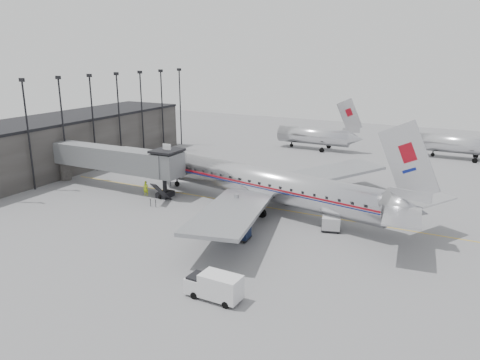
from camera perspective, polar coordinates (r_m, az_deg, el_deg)
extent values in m
plane|color=slate|center=(55.04, -3.49, -4.44)|extent=(160.00, 160.00, 0.00)
cube|color=#33302E|center=(82.80, -20.47, 4.32)|extent=(12.00, 46.00, 8.00)
cube|color=gold|center=(58.69, 2.05, -3.12)|extent=(60.00, 0.15, 0.01)
cube|color=#58595C|center=(69.85, -17.68, 2.87)|extent=(12.00, 2.80, 3.00)
cube|color=#58595C|center=(63.89, -11.93, 2.12)|extent=(8.00, 3.00, 3.10)
cube|color=#58595C|center=(61.79, -8.82, 1.82)|extent=(3.20, 3.60, 3.20)
cube|color=black|center=(61.37, -8.89, 3.54)|extent=(3.40, 3.80, 0.30)
cube|color=white|center=(61.27, -8.91, 4.00)|extent=(1.20, 0.15, 0.80)
cylinder|color=black|center=(62.41, -9.15, -0.82)|extent=(0.56, 0.56, 2.80)
cube|color=black|center=(62.71, -9.11, -1.74)|extent=(1.60, 2.20, 0.70)
cylinder|color=black|center=(61.97, -9.65, -2.02)|extent=(0.30, 0.60, 0.60)
cylinder|color=black|center=(63.49, -8.57, -1.54)|extent=(0.30, 0.60, 0.60)
cylinder|color=#33302E|center=(74.43, -20.50, 1.07)|extent=(1.60, 1.60, 2.80)
cube|color=black|center=(59.99, -9.61, -1.42)|extent=(0.90, 3.20, 2.90)
cylinder|color=black|center=(69.71, -24.36, 4.87)|extent=(0.24, 0.24, 15.00)
cube|color=black|center=(68.87, -25.07, 11.00)|extent=(0.90, 0.25, 0.50)
cylinder|color=black|center=(73.49, -20.72, 5.74)|extent=(0.24, 0.24, 15.00)
cube|color=black|center=(72.71, -21.30, 11.57)|extent=(0.90, 0.25, 0.50)
cylinder|color=black|center=(77.56, -17.45, 6.51)|extent=(0.24, 0.24, 15.00)
cube|color=black|center=(76.81, -17.91, 12.03)|extent=(0.90, 0.25, 0.50)
cylinder|color=black|center=(81.87, -14.50, 7.18)|extent=(0.24, 0.24, 15.00)
cube|color=black|center=(81.16, -14.86, 12.42)|extent=(0.90, 0.25, 0.50)
cylinder|color=black|center=(86.37, -11.84, 7.77)|extent=(0.24, 0.24, 15.00)
cube|color=black|center=(85.70, -12.13, 12.74)|extent=(0.90, 0.25, 0.50)
cylinder|color=black|center=(91.05, -9.45, 8.28)|extent=(0.24, 0.24, 15.00)
cube|color=black|center=(90.42, -9.66, 13.00)|extent=(0.90, 0.25, 0.50)
cylinder|color=black|center=(95.88, -7.28, 8.73)|extent=(0.24, 0.24, 15.00)
cube|color=black|center=(95.28, -7.44, 13.21)|extent=(0.90, 0.25, 0.50)
cylinder|color=silver|center=(92.34, 8.95, 5.33)|extent=(14.00, 3.20, 3.20)
cube|color=silver|center=(89.76, 13.21, 7.66)|extent=(5.17, 0.26, 6.52)
cylinder|color=black|center=(94.23, 6.30, 4.33)|extent=(0.24, 0.24, 1.00)
cylinder|color=silver|center=(91.71, 25.37, 3.93)|extent=(14.00, 3.20, 3.20)
cylinder|color=black|center=(92.35, 22.44, 2.99)|extent=(0.24, 0.24, 1.00)
cylinder|color=silver|center=(57.03, 2.63, -0.35)|extent=(31.89, 9.89, 3.91)
cone|color=silver|center=(68.38, -9.30, 2.17)|extent=(3.86, 4.45, 3.91)
cone|color=silver|center=(49.15, 19.67, -3.43)|extent=(4.86, 4.46, 3.72)
cube|color=maroon|center=(56.96, 2.63, -0.10)|extent=(31.90, 9.94, 0.19)
cube|color=navy|center=(57.02, 2.63, -0.33)|extent=(31.90, 9.94, 0.11)
cube|color=silver|center=(47.96, 19.85, 2.15)|extent=(6.43, 1.55, 8.13)
cube|color=gray|center=(63.30, 10.03, 0.75)|extent=(14.47, 17.20, 1.26)
cube|color=gray|center=(48.10, -0.99, -3.82)|extent=(9.47, 17.79, 1.26)
cylinder|color=gray|center=(61.58, 6.02, -0.79)|extent=(3.95, 2.87, 2.22)
cylinder|color=gray|center=(53.05, -0.43, -3.44)|extent=(3.95, 2.87, 2.22)
cylinder|color=black|center=(67.12, -7.68, -0.21)|extent=(0.21, 0.21, 1.37)
cylinder|color=black|center=(58.79, 5.85, -2.40)|extent=(0.27, 0.27, 1.48)
cylinder|color=black|center=(58.87, 5.84, -2.65)|extent=(1.11, 0.57, 1.06)
cylinder|color=black|center=(54.47, 2.70, -3.82)|extent=(0.27, 0.27, 1.48)
cylinder|color=black|center=(54.56, 2.69, -4.08)|extent=(1.11, 0.57, 1.06)
cube|color=silver|center=(37.10, -2.36, -12.84)|extent=(3.27, 1.86, 1.88)
cube|color=silver|center=(38.35, -5.30, -12.50)|extent=(1.47, 1.74, 1.26)
cube|color=black|center=(38.10, -5.32, -11.78)|extent=(1.11, 1.55, 0.54)
cylinder|color=black|center=(37.90, -5.63, -13.84)|extent=(0.58, 0.24, 0.57)
cylinder|color=black|center=(39.07, -4.26, -12.84)|extent=(0.58, 0.24, 0.57)
cylinder|color=black|center=(36.55, -1.78, -14.97)|extent=(0.58, 0.24, 0.57)
cylinder|color=black|center=(37.76, -0.50, -13.88)|extent=(0.58, 0.24, 0.57)
cube|color=black|center=(48.14, -0.18, -6.08)|extent=(2.40, 1.89, 1.57)
cube|color=black|center=(48.46, -0.18, -7.00)|extent=(2.52, 2.02, 0.13)
cylinder|color=black|center=(48.23, -1.48, -7.20)|extent=(0.35, 0.17, 0.34)
cylinder|color=black|center=(47.60, 0.52, -7.51)|extent=(0.35, 0.17, 0.34)
cylinder|color=black|center=(49.37, -0.86, -6.63)|extent=(0.35, 0.17, 0.34)
cylinder|color=black|center=(48.76, 1.10, -6.93)|extent=(0.35, 0.17, 0.34)
cube|color=#B9B9BB|center=(51.27, 11.05, -5.18)|extent=(2.23, 1.89, 1.34)
cube|color=black|center=(51.53, 11.01, -5.92)|extent=(2.34, 2.00, 0.12)
cylinder|color=black|center=(51.03, 10.12, -6.16)|extent=(0.31, 0.19, 0.29)
cylinder|color=black|center=(51.01, 11.85, -6.26)|extent=(0.31, 0.19, 0.29)
cylinder|color=black|center=(52.10, 10.18, -5.69)|extent=(0.31, 0.19, 0.29)
cylinder|color=black|center=(52.08, 11.88, -5.79)|extent=(0.31, 0.19, 0.29)
imported|color=#BEE11A|center=(63.68, -11.41, -0.99)|extent=(0.81, 0.63, 1.95)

